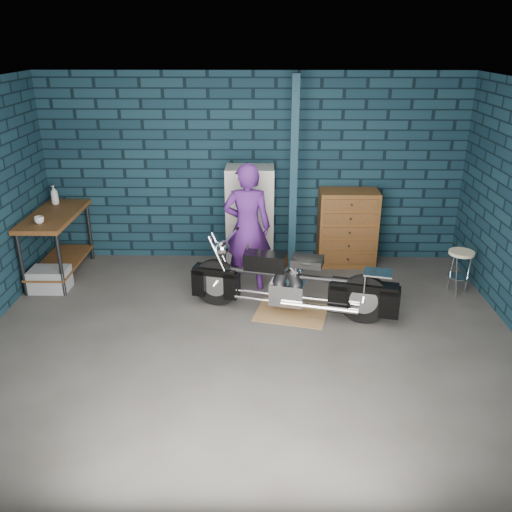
{
  "coord_description": "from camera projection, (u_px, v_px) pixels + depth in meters",
  "views": [
    {
      "loc": [
        0.16,
        -5.15,
        3.16
      ],
      "look_at": [
        0.07,
        0.3,
        0.91
      ],
      "focal_mm": 38.0,
      "sensor_mm": 36.0,
      "label": 1
    }
  ],
  "objects": [
    {
      "name": "person",
      "position": [
        247.0,
        228.0,
        6.96
      ],
      "size": [
        0.62,
        0.41,
        1.69
      ],
      "primitive_type": "imported",
      "rotation": [
        0.0,
        0.0,
        3.15
      ],
      "color": "#481C6B",
      "rests_on": "ground"
    },
    {
      "name": "ground",
      "position": [
        249.0,
        342.0,
        5.97
      ],
      "size": [
        6.0,
        6.0,
        0.0
      ],
      "primitive_type": "plane",
      "color": "#4A4845",
      "rests_on": "ground"
    },
    {
      "name": "tool_chest",
      "position": [
        347.0,
        228.0,
        7.8
      ],
      "size": [
        0.83,
        0.46,
        1.11
      ],
      "primitive_type": "cube",
      "color": "brown",
      "rests_on": "ground"
    },
    {
      "name": "shop_stool",
      "position": [
        459.0,
        272.0,
        7.0
      ],
      "size": [
        0.32,
        0.32,
        0.59
      ],
      "primitive_type": null,
      "rotation": [
        0.0,
        0.0,
        -0.01
      ],
      "color": "beige",
      "rests_on": "ground"
    },
    {
      "name": "bottle",
      "position": [
        54.0,
        195.0,
        7.63
      ],
      "size": [
        0.12,
        0.12,
        0.27
      ],
      "primitive_type": "imported",
      "rotation": [
        0.0,
        0.0,
        -0.12
      ],
      "color": "gray",
      "rests_on": "workbench"
    },
    {
      "name": "cup_a",
      "position": [
        39.0,
        220.0,
        6.88
      ],
      "size": [
        0.13,
        0.13,
        0.1
      ],
      "primitive_type": "imported",
      "rotation": [
        0.0,
        0.0,
        0.06
      ],
      "color": "beige",
      "rests_on": "workbench"
    },
    {
      "name": "room_walls",
      "position": [
        249.0,
        161.0,
        5.75
      ],
      "size": [
        6.02,
        5.01,
        2.71
      ],
      "color": "#0E2431",
      "rests_on": "ground"
    },
    {
      "name": "storage_bin",
      "position": [
        50.0,
        279.0,
        7.13
      ],
      "size": [
        0.49,
        0.35,
        0.3
      ],
      "primitive_type": "cube",
      "color": "gray",
      "rests_on": "ground"
    },
    {
      "name": "motorcycle",
      "position": [
        292.0,
        278.0,
        6.42
      ],
      "size": [
        2.21,
        1.06,
        0.94
      ],
      "primitive_type": null,
      "rotation": [
        0.0,
        0.0,
        -0.24
      ],
      "color": "black",
      "rests_on": "ground"
    },
    {
      "name": "locker",
      "position": [
        250.0,
        217.0,
        7.76
      ],
      "size": [
        0.67,
        0.48,
        1.44
      ],
      "primitive_type": "cube",
      "color": "#BCB9B1",
      "rests_on": "ground"
    },
    {
      "name": "workbench",
      "position": [
        58.0,
        245.0,
        7.45
      ],
      "size": [
        0.6,
        1.4,
        0.91
      ],
      "primitive_type": "cube",
      "color": "brown",
      "rests_on": "ground"
    },
    {
      "name": "drip_mat",
      "position": [
        291.0,
        313.0,
        6.59
      ],
      "size": [
        0.97,
        0.81,
        0.01
      ],
      "primitive_type": "cube",
      "rotation": [
        0.0,
        0.0,
        -0.24
      ],
      "color": "olive",
      "rests_on": "ground"
    },
    {
      "name": "support_post",
      "position": [
        293.0,
        179.0,
        7.25
      ],
      "size": [
        0.1,
        0.1,
        2.7
      ],
      "primitive_type": "cube",
      "color": "#122D3B",
      "rests_on": "ground"
    }
  ]
}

